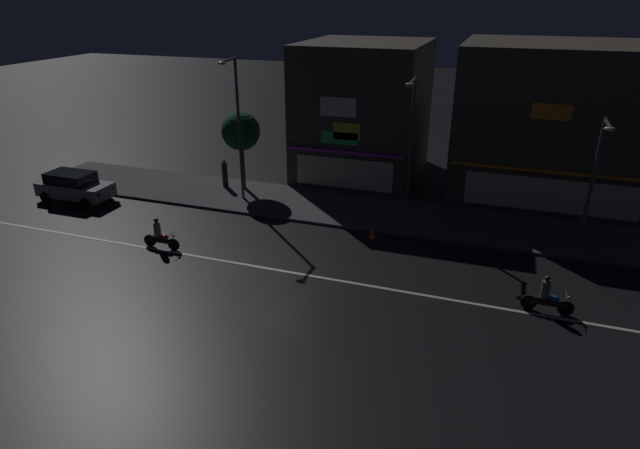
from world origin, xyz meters
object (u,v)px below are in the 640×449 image
at_px(parked_car_near_kerb, 74,186).
at_px(traffic_cone, 372,233).
at_px(motorcycle_following, 547,297).
at_px(streetlamp_mid, 411,136).
at_px(pedestrian_on_sidewalk, 225,174).
at_px(streetlamp_west, 237,120).
at_px(streetlamp_east, 595,173).
at_px(motorcycle_lead, 160,236).

bearing_deg(parked_car_near_kerb, traffic_cone, -178.08).
distance_m(parked_car_near_kerb, motorcycle_following, 25.53).
relative_size(streetlamp_mid, pedestrian_on_sidewalk, 4.15).
xyz_separation_m(parked_car_near_kerb, motorcycle_following, (25.26, -3.66, -0.24)).
xyz_separation_m(streetlamp_west, parked_car_near_kerb, (-9.15, -3.01, -3.86)).
xyz_separation_m(streetlamp_west, motorcycle_following, (16.12, -6.67, -4.10)).
distance_m(streetlamp_east, motorcycle_following, 7.11).
bearing_deg(motorcycle_lead, motorcycle_following, -0.27).
relative_size(streetlamp_west, traffic_cone, 14.32).
relative_size(streetlamp_west, motorcycle_lead, 4.14).
distance_m(pedestrian_on_sidewalk, parked_car_near_kerb, 8.59).
bearing_deg(traffic_cone, pedestrian_on_sidewalk, 158.54).
relative_size(streetlamp_west, parked_car_near_kerb, 1.83).
relative_size(parked_car_near_kerb, motorcycle_lead, 2.26).
height_order(streetlamp_west, streetlamp_east, streetlamp_west).
bearing_deg(pedestrian_on_sidewalk, streetlamp_west, 156.32).
bearing_deg(motorcycle_following, parked_car_near_kerb, 169.11).
distance_m(motorcycle_lead, motorcycle_following, 16.91).
bearing_deg(traffic_cone, streetlamp_east, 11.30).
distance_m(pedestrian_on_sidewalk, motorcycle_following, 19.84).
bearing_deg(motorcycle_following, streetlamp_west, 154.86).
height_order(streetlamp_west, motorcycle_following, streetlamp_west).
bearing_deg(streetlamp_mid, traffic_cone, -105.93).
xyz_separation_m(streetlamp_mid, parked_car_near_kerb, (-18.49, -4.01, -3.49)).
height_order(motorcycle_lead, motorcycle_following, same).
height_order(streetlamp_west, parked_car_near_kerb, streetlamp_west).
bearing_deg(motorcycle_following, streetlamp_east, 71.80).
xyz_separation_m(motorcycle_lead, motorcycle_following, (16.91, 0.12, 0.00)).
bearing_deg(motorcycle_lead, parked_car_near_kerb, 154.95).
height_order(motorcycle_lead, traffic_cone, motorcycle_lead).
bearing_deg(motorcycle_lead, streetlamp_mid, 36.89).
bearing_deg(streetlamp_east, pedestrian_on_sidewalk, 173.80).
bearing_deg(traffic_cone, motorcycle_lead, -154.48).
xyz_separation_m(streetlamp_mid, motorcycle_following, (6.78, -7.68, -3.73)).
bearing_deg(streetlamp_mid, motorcycle_following, -48.56).
distance_m(streetlamp_west, streetlamp_mid, 9.40).
distance_m(streetlamp_mid, traffic_cone, 5.42).
distance_m(streetlamp_east, motorcycle_lead, 19.89).
relative_size(motorcycle_following, traffic_cone, 3.45).
bearing_deg(streetlamp_east, parked_car_near_kerb, -174.75).
distance_m(motorcycle_lead, traffic_cone, 10.15).
bearing_deg(streetlamp_west, motorcycle_following, -22.50).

